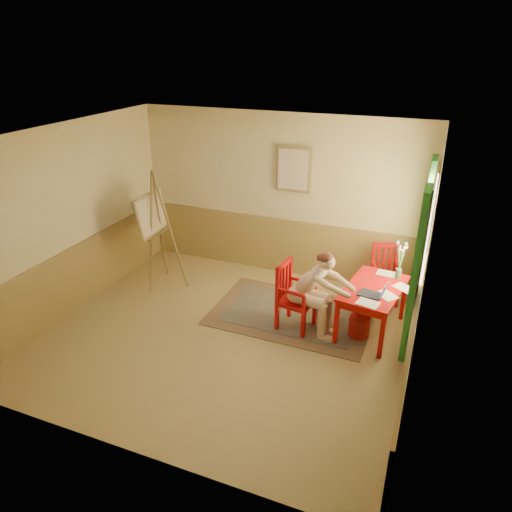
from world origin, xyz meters
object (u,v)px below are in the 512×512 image
at_px(chair_back, 385,274).
at_px(easel, 154,218).
at_px(laptop, 375,293).
at_px(chair_left, 293,296).
at_px(table, 374,293).
at_px(figure, 314,289).

height_order(chair_back, easel, easel).
relative_size(laptop, easel, 0.20).
distance_m(chair_left, easel, 2.68).
bearing_deg(table, laptop, -80.74).
height_order(chair_left, chair_back, chair_left).
distance_m(chair_back, figure, 1.58).
bearing_deg(chair_left, laptop, 2.79).
relative_size(chair_left, figure, 0.79).
relative_size(chair_back, figure, 0.72).
relative_size(table, laptop, 3.27).
height_order(chair_left, laptop, chair_left).
height_order(laptop, easel, easel).
xyz_separation_m(chair_back, easel, (-3.66, -0.82, 0.71)).
bearing_deg(chair_left, chair_back, 49.50).
xyz_separation_m(figure, laptop, (0.81, 0.10, 0.05)).
xyz_separation_m(chair_left, chair_back, (1.11, 1.30, -0.04)).
height_order(figure, easel, easel).
relative_size(figure, easel, 0.65).
bearing_deg(figure, laptop, 6.79).
bearing_deg(figure, table, 24.07).
xyz_separation_m(table, chair_back, (0.03, 0.99, -0.17)).
distance_m(figure, easel, 2.94).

